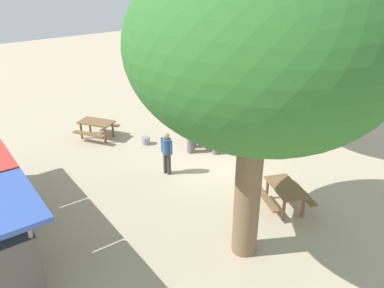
# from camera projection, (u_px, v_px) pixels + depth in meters

# --- Properties ---
(ground_plane) EXTENTS (60.00, 60.00, 0.00)m
(ground_plane) POSITION_uv_depth(u_px,v_px,m) (221.00, 162.00, 15.29)
(ground_plane) COLOR #BAA88C
(elephant) EXTENTS (2.32, 2.37, 1.75)m
(elephant) POSITION_uv_depth(u_px,v_px,m) (211.00, 125.00, 15.72)
(elephant) COLOR slate
(elephant) RESTS_ON ground_plane
(person_handler) EXTENTS (0.49, 0.32, 1.62)m
(person_handler) POSITION_uv_depth(u_px,v_px,m) (167.00, 150.00, 14.06)
(person_handler) COLOR #3F3833
(person_handler) RESTS_ON ground_plane
(shade_tree_main) EXTENTS (6.20, 5.69, 7.68)m
(shade_tree_main) POSITION_uv_depth(u_px,v_px,m) (258.00, 49.00, 8.35)
(shade_tree_main) COLOR brown
(shade_tree_main) RESTS_ON ground_plane
(wooden_bench) EXTENTS (1.06, 1.41, 0.88)m
(wooden_bench) POSITION_uv_depth(u_px,v_px,m) (248.00, 114.00, 18.64)
(wooden_bench) COLOR brown
(wooden_bench) RESTS_ON ground_plane
(picnic_table_near) EXTENTS (1.94, 1.93, 0.78)m
(picnic_table_near) POSITION_uv_depth(u_px,v_px,m) (285.00, 192.00, 12.24)
(picnic_table_near) COLOR brown
(picnic_table_near) RESTS_ON ground_plane
(picnic_table_far) EXTENTS (2.06, 2.06, 0.78)m
(picnic_table_far) POSITION_uv_depth(u_px,v_px,m) (97.00, 126.00, 17.08)
(picnic_table_far) COLOR brown
(picnic_table_far) RESTS_ON ground_plane
(feed_bucket) EXTENTS (0.36, 0.36, 0.32)m
(feed_bucket) POSITION_uv_depth(u_px,v_px,m) (146.00, 141.00, 16.68)
(feed_bucket) COLOR gray
(feed_bucket) RESTS_ON ground_plane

